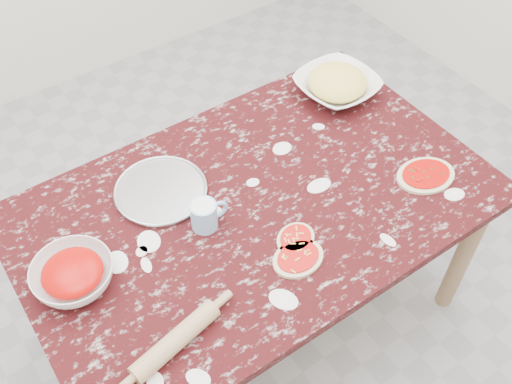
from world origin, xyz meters
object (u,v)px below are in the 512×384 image
object	(u,v)px
cheese_bowl	(337,87)
flour_mug	(205,215)
pizza_tray	(161,191)
worktable	(256,217)
sauce_bowl	(73,275)
rolling_pin	(175,341)

from	to	relation	value
cheese_bowl	flour_mug	bearing A→B (deg)	-160.64
pizza_tray	cheese_bowl	size ratio (longest dim) A/B	1.01
pizza_tray	cheese_bowl	xyz separation A→B (m)	(0.84, 0.06, 0.03)
worktable	cheese_bowl	bearing A→B (deg)	25.88
worktable	sauce_bowl	size ratio (longest dim) A/B	6.45
worktable	sauce_bowl	xyz separation A→B (m)	(-0.63, 0.05, 0.12)
sauce_bowl	cheese_bowl	bearing A→B (deg)	11.16
flour_mug	rolling_pin	distance (m)	0.44
sauce_bowl	cheese_bowl	world-z (taller)	sauce_bowl
flour_mug	sauce_bowl	bearing A→B (deg)	175.64
flour_mug	pizza_tray	bearing A→B (deg)	104.18
pizza_tray	rolling_pin	bearing A→B (deg)	-114.27
pizza_tray	sauce_bowl	world-z (taller)	sauce_bowl
worktable	rolling_pin	xyz separation A→B (m)	(-0.49, -0.31, 0.11)
rolling_pin	sauce_bowl	bearing A→B (deg)	112.68
worktable	pizza_tray	world-z (taller)	pizza_tray
cheese_bowl	pizza_tray	bearing A→B (deg)	-175.58
worktable	pizza_tray	bearing A→B (deg)	137.88
sauce_bowl	cheese_bowl	xyz separation A→B (m)	(1.23, 0.24, -0.00)
rolling_pin	worktable	bearing A→B (deg)	32.56
rolling_pin	cheese_bowl	bearing A→B (deg)	29.00
pizza_tray	rolling_pin	distance (m)	0.58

